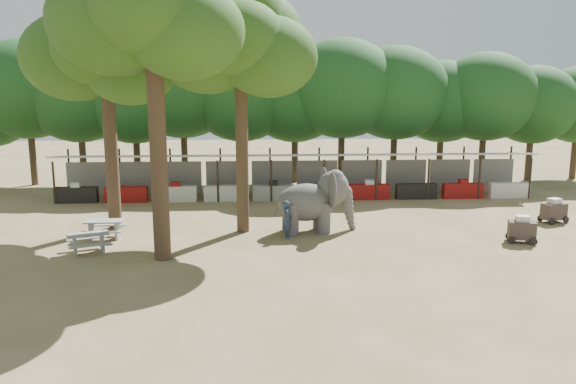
{
  "coord_description": "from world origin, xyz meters",
  "views": [
    {
      "loc": [
        -2.37,
        -18.97,
        6.59
      ],
      "look_at": [
        -1.0,
        5.0,
        2.0
      ],
      "focal_mm": 35.0,
      "sensor_mm": 36.0,
      "label": 1
    }
  ],
  "objects": [
    {
      "name": "cart_front",
      "position": [
        8.85,
        3.47,
        0.57
      ],
      "size": [
        1.37,
        1.09,
        1.16
      ],
      "rotation": [
        0.0,
        0.0,
        -0.3
      ],
      "color": "#332722",
      "rests_on": "ground"
    },
    {
      "name": "elephant",
      "position": [
        0.3,
        5.76,
        1.42
      ],
      "size": [
        3.77,
        2.85,
        2.84
      ],
      "rotation": [
        0.0,
        0.0,
        0.12
      ],
      "color": "#454242",
      "rests_on": "ground"
    },
    {
      "name": "backdrop_trees",
      "position": [
        0.0,
        19.0,
        5.51
      ],
      "size": [
        46.46,
        5.95,
        8.33
      ],
      "color": "#332316",
      "rests_on": "ground"
    },
    {
      "name": "yard_tree_left",
      "position": [
        -9.13,
        7.19,
        8.2
      ],
      "size": [
        7.1,
        6.9,
        11.02
      ],
      "color": "#332316",
      "rests_on": "ground"
    },
    {
      "name": "yard_tree_back",
      "position": [
        -3.13,
        6.19,
        8.54
      ],
      "size": [
        7.1,
        6.9,
        11.36
      ],
      "color": "#332316",
      "rests_on": "ground"
    },
    {
      "name": "ground",
      "position": [
        0.0,
        0.0,
        0.0
      ],
      "size": [
        100.0,
        100.0,
        0.0
      ],
      "primitive_type": "plane",
      "color": "brown",
      "rests_on": "ground"
    },
    {
      "name": "yard_tree_center",
      "position": [
        -6.13,
        2.19,
        9.21
      ],
      "size": [
        7.1,
        6.9,
        12.04
      ],
      "color": "#332316",
      "rests_on": "ground"
    },
    {
      "name": "cart_back",
      "position": [
        12.06,
        6.83,
        0.59
      ],
      "size": [
        1.41,
        1.14,
        1.19
      ],
      "rotation": [
        0.0,
        0.0,
        0.32
      ],
      "color": "#332722",
      "rests_on": "ground"
    },
    {
      "name": "vendor_stalls",
      "position": [
        -0.0,
        13.84,
        1.18
      ],
      "size": [
        28.0,
        2.99,
        2.8
      ],
      "color": "#9B9CA2",
      "rests_on": "ground"
    },
    {
      "name": "picnic_table_near",
      "position": [
        -9.09,
        3.02,
        0.51
      ],
      "size": [
        1.98,
        1.89,
        0.78
      ],
      "rotation": [
        0.0,
        0.0,
        0.39
      ],
      "color": "gray",
      "rests_on": "ground"
    },
    {
      "name": "handler",
      "position": [
        -1.05,
        4.76,
        0.83
      ],
      "size": [
        0.43,
        0.62,
        1.66
      ],
      "primitive_type": "imported",
      "rotation": [
        0.0,
        0.0,
        1.51
      ],
      "color": "#26384C",
      "rests_on": "ground"
    },
    {
      "name": "picnic_table_far",
      "position": [
        -8.98,
        5.06,
        0.54
      ],
      "size": [
        1.66,
        1.5,
        0.82
      ],
      "rotation": [
        0.0,
        0.0,
        0.01
      ],
      "color": "gray",
      "rests_on": "ground"
    }
  ]
}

